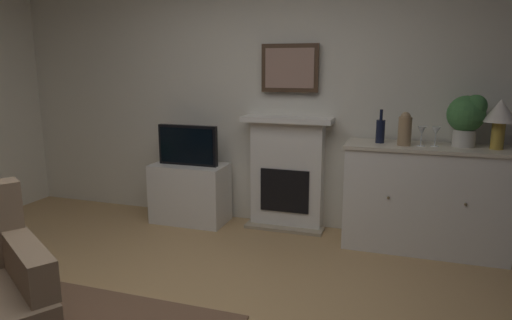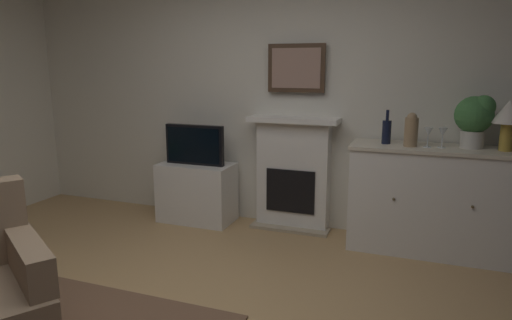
{
  "view_description": "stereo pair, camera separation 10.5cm",
  "coord_description": "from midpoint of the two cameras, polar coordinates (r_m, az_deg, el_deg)",
  "views": [
    {
      "loc": [
        1.18,
        -2.05,
        1.58
      ],
      "look_at": [
        0.31,
        0.57,
        1.0
      ],
      "focal_mm": 31.68,
      "sensor_mm": 36.0,
      "label": 1
    },
    {
      "loc": [
        1.28,
        -2.01,
        1.58
      ],
      "look_at": [
        0.31,
        0.57,
        1.0
      ],
      "focal_mm": 31.68,
      "sensor_mm": 36.0,
      "label": 2
    }
  ],
  "objects": [
    {
      "name": "wall_rear",
      "position": [
        4.46,
        4.59,
        9.21
      ],
      "size": [
        5.97,
        0.06,
        2.75
      ],
      "primitive_type": "cube",
      "color": "silver",
      "rests_on": "ground_plane"
    },
    {
      "name": "wine_bottle",
      "position": [
        4.04,
        16.88,
        3.49
      ],
      "size": [
        0.08,
        0.08,
        0.29
      ],
      "color": "black",
      "rests_on": "sideboard_cabinet"
    },
    {
      "name": "wine_glass_center",
      "position": [
        3.99,
        23.22,
        3.15
      ],
      "size": [
        0.07,
        0.07,
        0.16
      ],
      "color": "silver",
      "rests_on": "sideboard_cabinet"
    },
    {
      "name": "wine_glass_left",
      "position": [
        3.96,
        21.65,
        3.23
      ],
      "size": [
        0.07,
        0.07,
        0.16
      ],
      "color": "silver",
      "rests_on": "sideboard_cabinet"
    },
    {
      "name": "tv_cabinet",
      "position": [
        4.68,
        -6.83,
        -4.08
      ],
      "size": [
        0.75,
        0.42,
        0.6
      ],
      "color": "white",
      "rests_on": "ground_plane"
    },
    {
      "name": "potted_plant_small",
      "position": [
        4.06,
        26.63,
        4.92
      ],
      "size": [
        0.3,
        0.3,
        0.43
      ],
      "color": "beige",
      "rests_on": "sideboard_cabinet"
    },
    {
      "name": "tv_set",
      "position": [
        4.55,
        -7.12,
        1.91
      ],
      "size": [
        0.62,
        0.07,
        0.4
      ],
      "color": "black",
      "rests_on": "tv_cabinet"
    },
    {
      "name": "vase_decorative",
      "position": [
        3.96,
        19.74,
        3.62
      ],
      "size": [
        0.11,
        0.11,
        0.28
      ],
      "color": "#9E7F5B",
      "rests_on": "sideboard_cabinet"
    },
    {
      "name": "framed_picture",
      "position": [
        4.34,
        5.81,
        11.46
      ],
      "size": [
        0.55,
        0.04,
        0.45
      ],
      "color": "#473323"
    },
    {
      "name": "fireplace_unit",
      "position": [
        4.42,
        5.39,
        -1.68
      ],
      "size": [
        0.87,
        0.3,
        1.1
      ],
      "color": "white",
      "rests_on": "ground_plane"
    },
    {
      "name": "sideboard_cabinet",
      "position": [
        4.13,
        21.95,
        -4.73
      ],
      "size": [
        1.36,
        0.49,
        0.92
      ],
      "color": "white",
      "rests_on": "ground_plane"
    },
    {
      "name": "table_lamp",
      "position": [
        4.05,
        29.97,
        4.9
      ],
      "size": [
        0.26,
        0.26,
        0.4
      ],
      "color": "#B79338",
      "rests_on": "sideboard_cabinet"
    }
  ]
}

